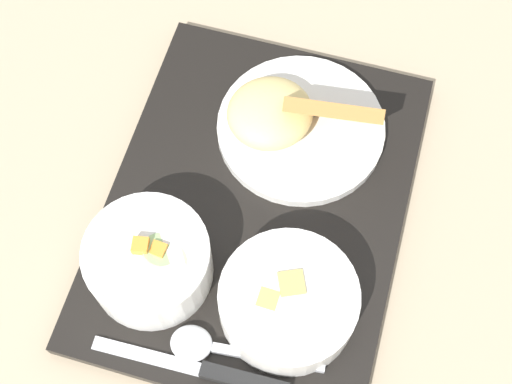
{
  "coord_description": "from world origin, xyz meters",
  "views": [
    {
      "loc": [
        -0.3,
        -0.05,
        0.71
      ],
      "look_at": [
        0.0,
        0.0,
        0.05
      ],
      "focal_mm": 50.0,
      "sensor_mm": 36.0,
      "label": 1
    }
  ],
  "objects": [
    {
      "name": "knife",
      "position": [
        -0.18,
        0.0,
        0.02
      ],
      "size": [
        0.03,
        0.19,
        0.01
      ],
      "rotation": [
        0.0,
        0.0,
        1.48
      ],
      "color": "silver",
      "rests_on": "serving_tray"
    },
    {
      "name": "plate_main",
      "position": [
        0.1,
        -0.03,
        0.04
      ],
      "size": [
        0.18,
        0.19,
        0.09
      ],
      "color": "white",
      "rests_on": "serving_tray"
    },
    {
      "name": "spoon",
      "position": [
        -0.16,
        0.01,
        0.02
      ],
      "size": [
        0.04,
        0.15,
        0.01
      ],
      "rotation": [
        0.0,
        0.0,
        1.55
      ],
      "color": "silver",
      "rests_on": "serving_tray"
    },
    {
      "name": "serving_tray",
      "position": [
        0.0,
        0.0,
        0.01
      ],
      "size": [
        0.44,
        0.35,
        0.02
      ],
      "color": "black",
      "rests_on": "ground_plane"
    },
    {
      "name": "bowl_salad",
      "position": [
        -0.09,
        0.09,
        0.05
      ],
      "size": [
        0.12,
        0.12,
        0.07
      ],
      "color": "white",
      "rests_on": "serving_tray"
    },
    {
      "name": "ground_plane",
      "position": [
        0.0,
        0.0,
        0.0
      ],
      "size": [
        4.0,
        4.0,
        0.0
      ],
      "primitive_type": "plane",
      "color": "tan"
    },
    {
      "name": "bowl_soup",
      "position": [
        -0.11,
        -0.05,
        0.05
      ],
      "size": [
        0.13,
        0.13,
        0.05
      ],
      "color": "white",
      "rests_on": "serving_tray"
    }
  ]
}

